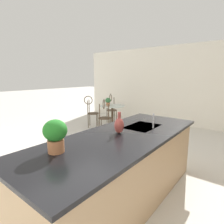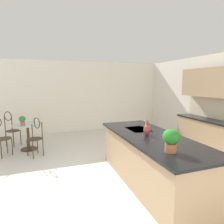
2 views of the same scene
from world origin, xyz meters
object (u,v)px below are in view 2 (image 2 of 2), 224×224
chair_near_window (36,135)px  chair_by_island (11,127)px  bistro_table (28,134)px  chair_toward_desk (1,135)px  potted_plant_counter_far (171,139)px  potted_plant_on_table (22,120)px  vase_on_counter (147,130)px

chair_near_window → chair_by_island: size_ratio=1.00×
chair_near_window → chair_by_island: (-1.23, -0.73, 0.00)m
bistro_table → chair_toward_desk: size_ratio=0.77×
chair_by_island → potted_plant_counter_far: size_ratio=3.11×
chair_near_window → potted_plant_on_table: chair_near_window is taller
chair_near_window → chair_toward_desk: size_ratio=1.00×
chair_by_island → potted_plant_on_table: bearing=30.5°
chair_toward_desk → vase_on_counter: bearing=50.2°
bistro_table → chair_by_island: chair_by_island is taller
potted_plant_on_table → potted_plant_counter_far: bearing=32.3°
vase_on_counter → potted_plant_counter_far: bearing=-7.9°
bistro_table → vase_on_counter: size_ratio=2.78×
chair_toward_desk → potted_plant_counter_far: bearing=39.8°
chair_by_island → vase_on_counter: 4.33m
bistro_table → vase_on_counter: vase_on_counter is taller
bistro_table → chair_near_window: size_ratio=0.77×
bistro_table → potted_plant_on_table: 0.46m
chair_toward_desk → potted_plant_counter_far: (3.29, 2.74, 0.54)m
chair_by_island → chair_toward_desk: (0.92, -0.11, 0.00)m
bistro_table → potted_plant_on_table: bearing=-58.1°
chair_toward_desk → vase_on_counter: vase_on_counter is taller
bistro_table → potted_plant_counter_far: size_ratio=2.39×
chair_near_window → chair_by_island: 1.43m
bistro_table → potted_plant_on_table: size_ratio=3.22×
chair_by_island → potted_plant_counter_far: 4.99m
bistro_table → chair_by_island: size_ratio=0.77×
chair_toward_desk → bistro_table: bearing=119.0°
potted_plant_counter_far → vase_on_counter: bearing=172.1°
bistro_table → vase_on_counter: (2.73, 2.25, 0.58)m
potted_plant_on_table → potted_plant_counter_far: potted_plant_counter_far is taller
chair_by_island → potted_plant_on_table: (0.65, 0.38, 0.31)m
bistro_table → chair_toward_desk: (0.34, -0.62, 0.13)m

